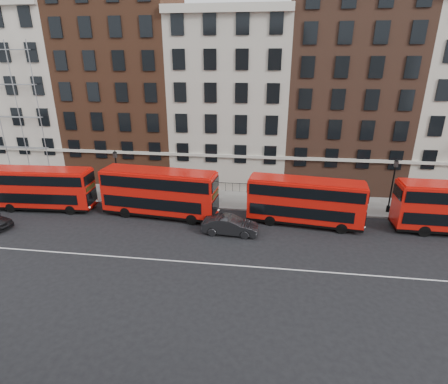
# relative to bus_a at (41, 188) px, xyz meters

# --- Properties ---
(ground) EXTENTS (120.00, 120.00, 0.00)m
(ground) POSITION_rel_bus_a_xyz_m (17.35, -5.66, -2.26)
(ground) COLOR black
(ground) RESTS_ON ground
(pavement) EXTENTS (80.00, 5.00, 0.15)m
(pavement) POSITION_rel_bus_a_xyz_m (17.35, 4.84, -2.19)
(pavement) COLOR gray
(pavement) RESTS_ON ground
(kerb) EXTENTS (80.00, 0.30, 0.16)m
(kerb) POSITION_rel_bus_a_xyz_m (17.35, 2.34, -2.18)
(kerb) COLOR gray
(kerb) RESTS_ON ground
(road_centre_line) EXTENTS (70.00, 0.12, 0.01)m
(road_centre_line) POSITION_rel_bus_a_xyz_m (17.35, -7.66, -2.26)
(road_centre_line) COLOR white
(road_centre_line) RESTS_ON ground
(building_terrace) EXTENTS (64.00, 11.95, 22.00)m
(building_terrace) POSITION_rel_bus_a_xyz_m (17.04, 12.22, 7.97)
(building_terrace) COLOR beige
(building_terrace) RESTS_ON ground
(bus_a) EXTENTS (10.16, 2.92, 4.22)m
(bus_a) POSITION_rel_bus_a_xyz_m (0.00, 0.00, 0.00)
(bus_a) COLOR red
(bus_a) RESTS_ON ground
(bus_b) EXTENTS (11.05, 3.66, 4.56)m
(bus_b) POSITION_rel_bus_a_xyz_m (11.99, 0.01, 0.18)
(bus_b) COLOR red
(bus_b) RESTS_ON ground
(bus_c) EXTENTS (10.35, 3.62, 4.26)m
(bus_c) POSITION_rel_bus_a_xyz_m (25.38, 0.01, 0.02)
(bus_c) COLOR red
(bus_c) RESTS_ON ground
(car_front) EXTENTS (4.83, 1.88, 1.57)m
(car_front) POSITION_rel_bus_a_xyz_m (19.03, -2.77, -1.48)
(car_front) COLOR black
(car_front) RESTS_ON ground
(lamp_post_left) EXTENTS (0.44, 0.44, 5.33)m
(lamp_post_left) POSITION_rel_bus_a_xyz_m (6.57, 3.10, 0.81)
(lamp_post_left) COLOR black
(lamp_post_left) RESTS_ON pavement
(lamp_post_right) EXTENTS (0.44, 0.44, 5.33)m
(lamp_post_right) POSITION_rel_bus_a_xyz_m (33.76, 3.54, 0.81)
(lamp_post_right) COLOR black
(lamp_post_right) RESTS_ON pavement
(iron_railings) EXTENTS (6.60, 0.06, 1.00)m
(iron_railings) POSITION_rel_bus_a_xyz_m (17.35, 7.04, -1.61)
(iron_railings) COLOR black
(iron_railings) RESTS_ON pavement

